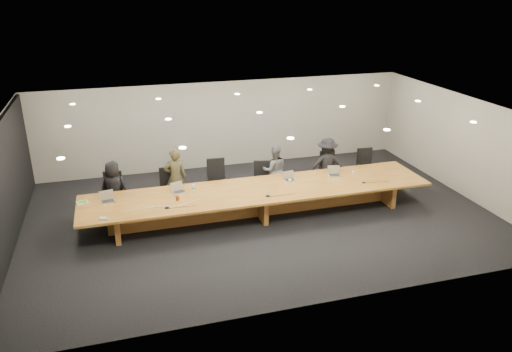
{
  "coord_description": "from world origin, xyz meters",
  "views": [
    {
      "loc": [
        -3.4,
        -11.32,
        5.76
      ],
      "look_at": [
        0.0,
        0.3,
        1.0
      ],
      "focal_mm": 35.0,
      "sensor_mm": 36.0,
      "label": 1
    }
  ],
  "objects_px": {
    "av_box": "(104,218)",
    "mic_right": "(364,182)",
    "laptop_d": "(290,176)",
    "mic_left": "(167,207)",
    "paper_cup_near": "(290,181)",
    "person_d": "(327,164)",
    "laptop_a": "(108,197)",
    "conference_table": "(259,197)",
    "amber_mug": "(178,198)",
    "paper_cup_far": "(353,173)",
    "laptop_e": "(335,171)",
    "chair_right": "(329,170)",
    "mic_center": "(268,196)",
    "laptop_b": "(179,188)",
    "chair_mid_left": "(217,181)",
    "person_c": "(274,170)",
    "chair_far_left": "(113,194)",
    "water_bottle": "(193,188)",
    "chair_far_right": "(366,167)",
    "chair_left": "(169,188)",
    "person_b": "(175,177)",
    "person_a": "(114,188)",
    "chair_mid_right": "(262,180)"
  },
  "relations": [
    {
      "from": "av_box",
      "to": "mic_right",
      "type": "height_order",
      "value": "av_box"
    },
    {
      "from": "laptop_d",
      "to": "mic_left",
      "type": "distance_m",
      "value": 3.49
    },
    {
      "from": "paper_cup_near",
      "to": "mic_right",
      "type": "height_order",
      "value": "paper_cup_near"
    },
    {
      "from": "person_d",
      "to": "laptop_a",
      "type": "relative_size",
      "value": 4.67
    },
    {
      "from": "av_box",
      "to": "mic_left",
      "type": "xyz_separation_m",
      "value": [
        1.43,
        0.18,
        0.0
      ]
    },
    {
      "from": "conference_table",
      "to": "amber_mug",
      "type": "bearing_deg",
      "value": -177.27
    },
    {
      "from": "paper_cup_far",
      "to": "mic_left",
      "type": "relative_size",
      "value": 0.6
    },
    {
      "from": "laptop_e",
      "to": "av_box",
      "type": "height_order",
      "value": "laptop_e"
    },
    {
      "from": "laptop_e",
      "to": "mic_left",
      "type": "height_order",
      "value": "laptop_e"
    },
    {
      "from": "chair_right",
      "to": "mic_right",
      "type": "distance_m",
      "value": 1.7
    },
    {
      "from": "chair_right",
      "to": "mic_center",
      "type": "relative_size",
      "value": 8.41
    },
    {
      "from": "laptop_b",
      "to": "paper_cup_near",
      "type": "relative_size",
      "value": 3.6
    },
    {
      "from": "laptop_e",
      "to": "paper_cup_near",
      "type": "distance_m",
      "value": 1.35
    },
    {
      "from": "mic_right",
      "to": "laptop_b",
      "type": "bearing_deg",
      "value": 171.37
    },
    {
      "from": "person_d",
      "to": "laptop_b",
      "type": "height_order",
      "value": "person_d"
    },
    {
      "from": "chair_mid_left",
      "to": "person_c",
      "type": "bearing_deg",
      "value": 3.75
    },
    {
      "from": "laptop_e",
      "to": "paper_cup_near",
      "type": "bearing_deg",
      "value": -161.83
    },
    {
      "from": "chair_far_left",
      "to": "mic_center",
      "type": "distance_m",
      "value": 4.07
    },
    {
      "from": "laptop_d",
      "to": "water_bottle",
      "type": "relative_size",
      "value": 1.51
    },
    {
      "from": "paper_cup_far",
      "to": "av_box",
      "type": "bearing_deg",
      "value": -171.78
    },
    {
      "from": "chair_far_right",
      "to": "mic_center",
      "type": "bearing_deg",
      "value": -149.28
    },
    {
      "from": "chair_left",
      "to": "laptop_e",
      "type": "distance_m",
      "value": 4.54
    },
    {
      "from": "laptop_d",
      "to": "av_box",
      "type": "xyz_separation_m",
      "value": [
        -4.82,
        -1.02,
        -0.11
      ]
    },
    {
      "from": "conference_table",
      "to": "mic_center",
      "type": "relative_size",
      "value": 69.04
    },
    {
      "from": "person_b",
      "to": "mic_right",
      "type": "distance_m",
      "value": 5.04
    },
    {
      "from": "person_c",
      "to": "water_bottle",
      "type": "distance_m",
      "value": 2.67
    },
    {
      "from": "person_d",
      "to": "mic_center",
      "type": "height_order",
      "value": "person_d"
    },
    {
      "from": "person_a",
      "to": "laptop_e",
      "type": "bearing_deg",
      "value": -169.99
    },
    {
      "from": "chair_mid_right",
      "to": "chair_right",
      "type": "height_order",
      "value": "chair_right"
    },
    {
      "from": "person_d",
      "to": "laptop_e",
      "type": "height_order",
      "value": "person_d"
    },
    {
      "from": "chair_left",
      "to": "laptop_e",
      "type": "bearing_deg",
      "value": -7.81
    },
    {
      "from": "mic_right",
      "to": "conference_table",
      "type": "bearing_deg",
      "value": 172.46
    },
    {
      "from": "chair_mid_left",
      "to": "person_c",
      "type": "distance_m",
      "value": 1.67
    },
    {
      "from": "laptop_d",
      "to": "person_a",
      "type": "bearing_deg",
      "value": 164.25
    },
    {
      "from": "chair_left",
      "to": "av_box",
      "type": "height_order",
      "value": "chair_left"
    },
    {
      "from": "laptop_a",
      "to": "mic_center",
      "type": "distance_m",
      "value": 3.91
    },
    {
      "from": "laptop_b",
      "to": "laptop_e",
      "type": "relative_size",
      "value": 0.99
    },
    {
      "from": "conference_table",
      "to": "chair_mid_right",
      "type": "height_order",
      "value": "chair_mid_right"
    },
    {
      "from": "chair_far_left",
      "to": "chair_right",
      "type": "height_order",
      "value": "chair_far_left"
    },
    {
      "from": "paper_cup_far",
      "to": "person_b",
      "type": "bearing_deg",
      "value": 168.57
    },
    {
      "from": "person_c",
      "to": "amber_mug",
      "type": "xyz_separation_m",
      "value": [
        -2.95,
        -1.37,
        0.08
      ]
    },
    {
      "from": "chair_mid_left",
      "to": "laptop_d",
      "type": "bearing_deg",
      "value": -23.32
    },
    {
      "from": "chair_left",
      "to": "chair_far_right",
      "type": "bearing_deg",
      "value": 3.02
    },
    {
      "from": "laptop_b",
      "to": "person_d",
      "type": "bearing_deg",
      "value": -10.35
    },
    {
      "from": "laptop_a",
      "to": "paper_cup_near",
      "type": "xyz_separation_m",
      "value": [
        4.66,
        -0.06,
        -0.09
      ]
    },
    {
      "from": "paper_cup_near",
      "to": "person_d",
      "type": "bearing_deg",
      "value": 31.88
    },
    {
      "from": "chair_left",
      "to": "chair_far_left",
      "type": "bearing_deg",
      "value": -173.85
    },
    {
      "from": "av_box",
      "to": "paper_cup_near",
      "type": "bearing_deg",
      "value": 29.04
    },
    {
      "from": "person_a",
      "to": "laptop_d",
      "type": "height_order",
      "value": "person_a"
    },
    {
      "from": "chair_far_right",
      "to": "paper_cup_far",
      "type": "bearing_deg",
      "value": -129.75
    }
  ]
}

